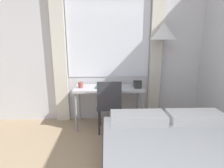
# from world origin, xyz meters

# --- Properties ---
(wall_back_with_window) EXTENTS (4.67, 0.13, 2.70)m
(wall_back_with_window) POSITION_xyz_m (0.01, 2.98, 1.35)
(wall_back_with_window) COLOR silver
(wall_back_with_window) RESTS_ON ground_plane
(desk) EXTENTS (1.19, 0.50, 0.72)m
(desk) POSITION_xyz_m (0.08, 2.65, 0.65)
(desk) COLOR #B2B2B7
(desk) RESTS_ON ground_plane
(desk_chair) EXTENTS (0.41, 0.41, 0.90)m
(desk_chair) POSITION_xyz_m (0.08, 2.41, 0.51)
(desk_chair) COLOR #333338
(desk_chair) RESTS_ON ground_plane
(standing_lamp) EXTENTS (0.44, 0.44, 1.80)m
(standing_lamp) POSITION_xyz_m (1.00, 2.67, 1.57)
(standing_lamp) COLOR #4C4C51
(standing_lamp) RESTS_ON ground_plane
(telephone) EXTENTS (0.14, 0.19, 0.12)m
(telephone) POSITION_xyz_m (0.58, 2.61, 0.78)
(telephone) COLOR #2D2D2D
(telephone) RESTS_ON desk
(book) EXTENTS (0.28, 0.20, 0.02)m
(book) POSITION_xyz_m (-0.01, 2.62, 0.73)
(book) COLOR #33664C
(book) RESTS_ON desk
(mug) EXTENTS (0.08, 0.08, 0.10)m
(mug) POSITION_xyz_m (-0.40, 2.63, 0.77)
(mug) COLOR #993F33
(mug) RESTS_ON desk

